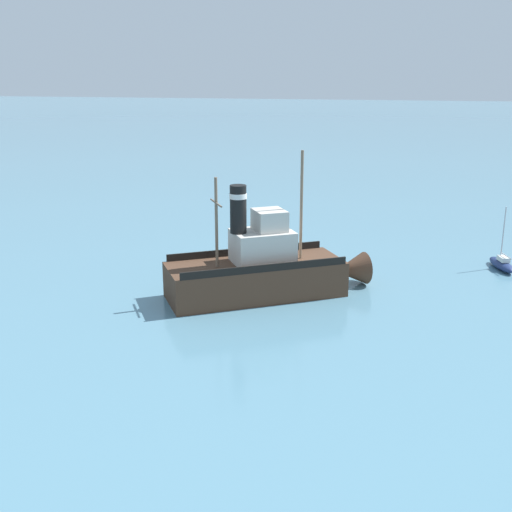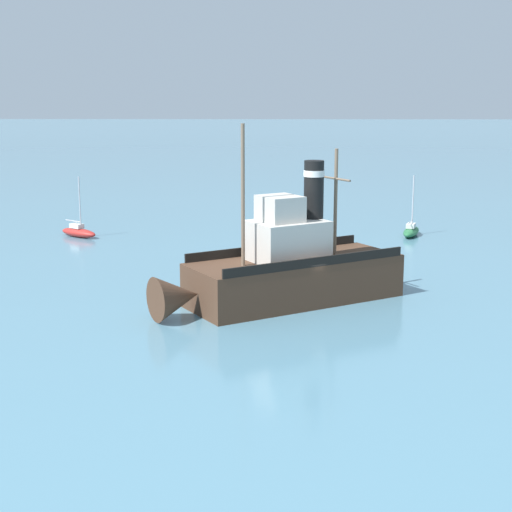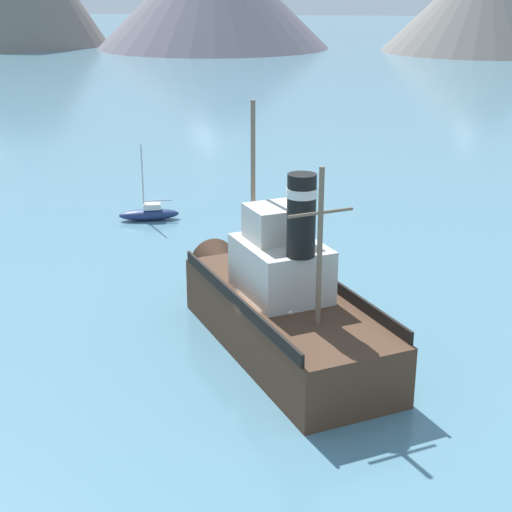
# 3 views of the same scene
# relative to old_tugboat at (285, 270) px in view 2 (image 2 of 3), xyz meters

# --- Properties ---
(ground_plane) EXTENTS (600.00, 600.00, 0.00)m
(ground_plane) POSITION_rel_old_tugboat_xyz_m (-0.55, -0.89, -1.83)
(ground_plane) COLOR teal
(old_tugboat) EXTENTS (10.43, 14.03, 9.90)m
(old_tugboat) POSITION_rel_old_tugboat_xyz_m (0.00, 0.00, 0.00)
(old_tugboat) COLOR #4C3323
(old_tugboat) RESTS_ON ground
(sailboat_red) EXTENTS (3.11, 3.73, 4.90)m
(sailboat_red) POSITION_rel_old_tugboat_xyz_m (19.79, 16.38, -1.40)
(sailboat_red) COLOR #B22823
(sailboat_red) RESTS_ON ground
(sailboat_green) EXTENTS (3.95, 2.30, 4.90)m
(sailboat_green) POSITION_rel_old_tugboat_xyz_m (20.77, -10.56, -1.40)
(sailboat_green) COLOR #286B3D
(sailboat_green) RESTS_ON ground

